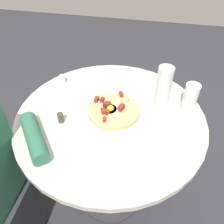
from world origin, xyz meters
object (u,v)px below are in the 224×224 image
at_px(dining_table, 111,141).
at_px(knife, 170,134).
at_px(pizza_plate, 114,113).
at_px(breakfast_pizza, 113,110).
at_px(water_glass, 190,97).
at_px(pepper_shaker, 61,118).
at_px(fork, 165,138).
at_px(water_bottle, 163,88).
at_px(bread_plate, 131,83).
at_px(salt_shaker, 63,79).

distance_m(dining_table, knife, 0.34).
height_order(dining_table, pizza_plate, pizza_plate).
bearing_deg(breakfast_pizza, pizza_plate, 103.15).
bearing_deg(water_glass, dining_table, -70.02).
bearing_deg(pizza_plate, pepper_shaker, -66.84).
height_order(fork, pepper_shaker, pepper_shaker).
relative_size(breakfast_pizza, water_glass, 1.80).
height_order(breakfast_pizza, knife, breakfast_pizza).
bearing_deg(water_bottle, bread_plate, -131.30).
bearing_deg(breakfast_pizza, dining_table, -26.84).
height_order(water_bottle, salt_shaker, water_bottle).
xyz_separation_m(dining_table, fork, (0.09, 0.26, 0.18)).
bearing_deg(dining_table, pizza_plate, 149.11).
distance_m(dining_table, pizza_plate, 0.19).
relative_size(water_bottle, salt_shaker, 4.19).
distance_m(knife, salt_shaker, 0.65).
height_order(water_glass, salt_shaker, water_glass).
xyz_separation_m(fork, salt_shaker, (-0.30, -0.56, 0.02)).
relative_size(fork, water_bottle, 0.84).
height_order(breakfast_pizza, water_glass, water_glass).
distance_m(bread_plate, salt_shaker, 0.38).
distance_m(fork, water_bottle, 0.24).
distance_m(knife, pepper_shaker, 0.49).
bearing_deg(dining_table, breakfast_pizza, 153.16).
bearing_deg(knife, pepper_shaker, -136.43).
bearing_deg(knife, fork, -90.00).
xyz_separation_m(dining_table, water_glass, (-0.13, 0.36, 0.25)).
xyz_separation_m(pizza_plate, bread_plate, (-0.25, 0.05, -0.00)).
xyz_separation_m(knife, pepper_shaker, (0.01, -0.49, 0.02)).
distance_m(dining_table, fork, 0.33).
height_order(knife, water_glass, water_glass).
bearing_deg(knife, dining_table, -150.99).
bearing_deg(dining_table, water_bottle, 119.68).
xyz_separation_m(bread_plate, water_bottle, (0.14, 0.16, 0.10)).
bearing_deg(salt_shaker, breakfast_pizza, 59.38).
relative_size(dining_table, water_glass, 6.46).
bearing_deg(water_glass, bread_plate, -115.72).
bearing_deg(pizza_plate, knife, 72.32).
bearing_deg(water_glass, fork, -24.84).
height_order(bread_plate, salt_shaker, salt_shaker).
xyz_separation_m(pizza_plate, salt_shaker, (-0.19, -0.32, 0.02)).
distance_m(pizza_plate, breakfast_pizza, 0.02).
bearing_deg(salt_shaker, dining_table, 56.04).
relative_size(knife, pepper_shaker, 3.71).
height_order(breakfast_pizza, fork, breakfast_pizza).
relative_size(pizza_plate, breakfast_pizza, 1.16).
xyz_separation_m(bread_plate, pepper_shaker, (0.35, -0.28, 0.02)).
bearing_deg(water_glass, salt_shaker, -96.60).
relative_size(breakfast_pizza, salt_shaker, 4.86).
bearing_deg(fork, bread_plate, 159.99).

